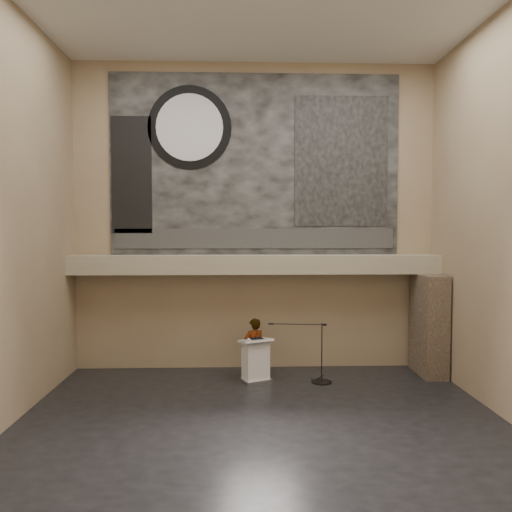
{
  "coord_description": "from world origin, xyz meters",
  "views": [
    {
      "loc": [
        -0.46,
        -9.96,
        3.89
      ],
      "look_at": [
        0.0,
        3.2,
        3.2
      ],
      "focal_mm": 35.0,
      "sensor_mm": 36.0,
      "label": 1
    }
  ],
  "objects": [
    {
      "name": "lectern",
      "position": [
        -0.03,
        2.64,
        0.55
      ],
      "size": [
        0.94,
        0.82,
        1.14
      ],
      "rotation": [
        0.0,
        0.0,
        0.4
      ],
      "color": "silver",
      "rests_on": "floor"
    },
    {
      "name": "stone_pier",
      "position": [
        4.65,
        3.15,
        1.35
      ],
      "size": [
        0.6,
        1.4,
        2.7
      ],
      "primitive_type": "cube",
      "color": "#423428",
      "rests_on": "floor"
    },
    {
      "name": "wall_right",
      "position": [
        5.0,
        0.0,
        4.25
      ],
      "size": [
        0.02,
        8.0,
        8.5
      ],
      "primitive_type": "cube",
      "color": "#8D735A",
      "rests_on": "floor"
    },
    {
      "name": "banner_brick_print",
      "position": [
        -3.4,
        3.93,
        5.4
      ],
      "size": [
        1.1,
        0.02,
        3.2
      ],
      "primitive_type": "cube",
      "color": "black",
      "rests_on": "banner"
    },
    {
      "name": "wall_back",
      "position": [
        0.0,
        4.0,
        4.25
      ],
      "size": [
        10.0,
        0.02,
        8.5
      ],
      "primitive_type": "cube",
      "color": "#8D735A",
      "rests_on": "floor"
    },
    {
      "name": "soffit",
      "position": [
        0.0,
        3.6,
        2.95
      ],
      "size": [
        10.0,
        0.8,
        0.5
      ],
      "primitive_type": "cube",
      "color": "gray",
      "rests_on": "wall_back"
    },
    {
      "name": "banner",
      "position": [
        0.0,
        3.97,
        5.7
      ],
      "size": [
        8.0,
        0.05,
        5.0
      ],
      "primitive_type": "cube",
      "color": "black",
      "rests_on": "wall_back"
    },
    {
      "name": "banner_building_print",
      "position": [
        2.4,
        3.93,
        5.8
      ],
      "size": [
        2.6,
        0.02,
        3.6
      ],
      "primitive_type": "cube",
      "color": "black",
      "rests_on": "banner"
    },
    {
      "name": "banner_clock_face",
      "position": [
        -1.8,
        3.91,
        6.7
      ],
      "size": [
        1.84,
        0.02,
        1.84
      ],
      "primitive_type": "cylinder",
      "rotation": [
        1.57,
        0.0,
        0.0
      ],
      "color": "silver",
      "rests_on": "banner"
    },
    {
      "name": "sprinkler_left",
      "position": [
        -1.6,
        3.55,
        2.67
      ],
      "size": [
        0.04,
        0.04,
        0.06
      ],
      "primitive_type": "cylinder",
      "color": "#B2893D",
      "rests_on": "soffit"
    },
    {
      "name": "wall_front",
      "position": [
        0.0,
        -4.0,
        4.25
      ],
      "size": [
        10.0,
        0.02,
        8.5
      ],
      "primitive_type": "cube",
      "color": "#8D735A",
      "rests_on": "floor"
    },
    {
      "name": "papers",
      "position": [
        -0.11,
        2.6,
        1.1
      ],
      "size": [
        0.28,
        0.34,
        0.0
      ],
      "primitive_type": "cube",
      "rotation": [
        0.0,
        0.0,
        0.28
      ],
      "color": "white",
      "rests_on": "lectern"
    },
    {
      "name": "mic_stand",
      "position": [
        1.6,
        2.53,
        0.24
      ],
      "size": [
        1.62,
        0.52,
        1.53
      ],
      "rotation": [
        0.0,
        0.0,
        -0.11
      ],
      "color": "black",
      "rests_on": "floor"
    },
    {
      "name": "floor",
      "position": [
        0.0,
        0.0,
        0.0
      ],
      "size": [
        10.0,
        10.0,
        0.0
      ],
      "primitive_type": "plane",
      "color": "black",
      "rests_on": "ground"
    },
    {
      "name": "speaker_person",
      "position": [
        -0.06,
        2.98,
        0.79
      ],
      "size": [
        0.67,
        0.56,
        1.58
      ],
      "primitive_type": "imported",
      "rotation": [
        0.0,
        0.0,
        3.51
      ],
      "color": "white",
      "rests_on": "floor"
    },
    {
      "name": "sprinkler_right",
      "position": [
        1.9,
        3.55,
        2.67
      ],
      "size": [
        0.04,
        0.04,
        0.06
      ],
      "primitive_type": "cylinder",
      "color": "#B2893D",
      "rests_on": "soffit"
    },
    {
      "name": "banner_text_strip",
      "position": [
        0.0,
        3.93,
        3.65
      ],
      "size": [
        7.76,
        0.02,
        0.55
      ],
      "primitive_type": "cube",
      "color": "#2D2D2D",
      "rests_on": "banner"
    },
    {
      "name": "binder",
      "position": [
        -0.0,
        2.6,
        1.12
      ],
      "size": [
        0.36,
        0.33,
        0.04
      ],
      "primitive_type": "cube",
      "rotation": [
        0.0,
        0.0,
        0.36
      ],
      "color": "black",
      "rests_on": "lectern"
    },
    {
      "name": "wall_left",
      "position": [
        -5.0,
        0.0,
        4.25
      ],
      "size": [
        0.02,
        8.0,
        8.5
      ],
      "primitive_type": "cube",
      "color": "#8D735A",
      "rests_on": "floor"
    },
    {
      "name": "banner_clock_rim",
      "position": [
        -1.8,
        3.93,
        6.7
      ],
      "size": [
        2.3,
        0.02,
        2.3
      ],
      "primitive_type": "cylinder",
      "rotation": [
        1.57,
        0.0,
        0.0
      ],
      "color": "black",
      "rests_on": "banner"
    }
  ]
}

